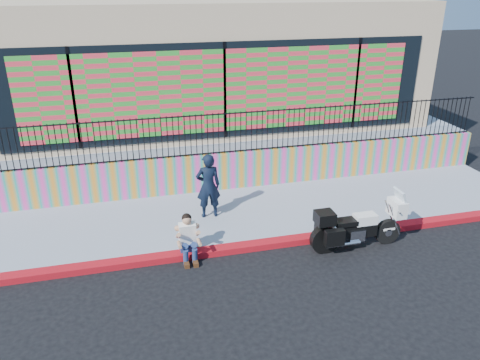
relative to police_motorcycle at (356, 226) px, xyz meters
name	(u,v)px	position (x,y,z in m)	size (l,w,h in m)	color
ground	(264,247)	(-2.06, 0.54, -0.58)	(90.00, 90.00, 0.00)	black
red_curb	(264,244)	(-2.06, 0.54, -0.51)	(16.00, 0.30, 0.15)	#A10D0B
sidewalk	(246,213)	(-2.06, 2.19, -0.51)	(16.00, 3.00, 0.15)	#8891A3
mural_wall	(232,170)	(-2.06, 3.79, 0.12)	(16.00, 0.20, 1.10)	#F741A7
metal_fence	(232,133)	(-2.06, 3.79, 1.27)	(15.80, 0.04, 1.20)	black
elevated_platform	(202,125)	(-2.06, 8.89, 0.04)	(16.00, 10.00, 1.25)	#8891A3
storefront_building	(201,57)	(-2.06, 8.67, 2.67)	(14.00, 8.06, 4.00)	#CDAD88
police_motorcycle	(356,226)	(0.00, 0.00, 0.00)	(2.23, 0.74, 1.39)	black
police_officer	(208,186)	(-3.07, 2.15, 0.43)	(0.63, 0.41, 1.72)	black
seated_man	(189,242)	(-3.85, 0.45, -0.13)	(0.54, 0.71, 1.06)	navy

